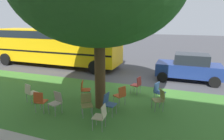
# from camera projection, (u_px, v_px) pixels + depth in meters

# --- Properties ---
(ground) EXTENTS (80.00, 80.00, 0.00)m
(ground) POSITION_uv_depth(u_px,v_px,m) (136.00, 84.00, 11.24)
(ground) COLOR #424247
(grass_verge) EXTENTS (48.00, 6.00, 0.01)m
(grass_verge) POSITION_uv_depth(u_px,v_px,m) (118.00, 107.00, 8.33)
(grass_verge) COLOR #3D752D
(grass_verge) RESTS_ON ground
(chair_0) EXTENTS (0.51, 0.50, 0.88)m
(chair_0) POSITION_uv_depth(u_px,v_px,m) (137.00, 84.00, 9.69)
(chair_0) COLOR #B7332D
(chair_0) RESTS_ON ground
(chair_1) EXTENTS (0.45, 0.44, 0.88)m
(chair_1) POSITION_uv_depth(u_px,v_px,m) (101.00, 115.00, 6.53)
(chair_1) COLOR beige
(chair_1) RESTS_ON ground
(chair_2) EXTENTS (0.57, 0.56, 0.88)m
(chair_2) POSITION_uv_depth(u_px,v_px,m) (121.00, 94.00, 8.34)
(chair_2) COLOR #C64C1E
(chair_2) RESTS_ON ground
(chair_3) EXTENTS (0.55, 0.54, 0.88)m
(chair_3) POSITION_uv_depth(u_px,v_px,m) (158.00, 90.00, 8.80)
(chair_3) COLOR #335184
(chair_3) RESTS_ON ground
(chair_4) EXTENTS (0.51, 0.52, 0.88)m
(chair_4) POSITION_uv_depth(u_px,v_px,m) (30.00, 92.00, 8.65)
(chair_4) COLOR beige
(chair_4) RESTS_ON ground
(chair_5) EXTENTS (0.47, 0.47, 0.88)m
(chair_5) POSITION_uv_depth(u_px,v_px,m) (40.00, 100.00, 7.73)
(chair_5) COLOR #C64C1E
(chair_5) RESTS_ON ground
(chair_6) EXTENTS (0.50, 0.50, 0.88)m
(chair_6) POSITION_uv_depth(u_px,v_px,m) (56.00, 101.00, 7.65)
(chair_6) COLOR #ADA393
(chair_6) RESTS_ON ground
(chair_7) EXTENTS (0.47, 0.46, 0.88)m
(chair_7) POSITION_uv_depth(u_px,v_px,m) (109.00, 102.00, 7.53)
(chair_7) COLOR #335184
(chair_7) RESTS_ON ground
(chair_8) EXTENTS (0.54, 0.53, 0.88)m
(chair_8) POSITION_uv_depth(u_px,v_px,m) (84.00, 88.00, 9.08)
(chair_8) COLOR #C64C1E
(chair_8) RESTS_ON ground
(chair_9) EXTENTS (0.57, 0.56, 0.88)m
(chair_9) POSITION_uv_depth(u_px,v_px,m) (160.00, 98.00, 7.93)
(chair_9) COLOR olive
(chair_9) RESTS_ON ground
(chair_10) EXTENTS (0.58, 0.58, 0.88)m
(chair_10) POSITION_uv_depth(u_px,v_px,m) (87.00, 103.00, 7.49)
(chair_10) COLOR olive
(chair_10) RESTS_ON ground
(parked_car) EXTENTS (3.70, 1.92, 1.65)m
(parked_car) POSITION_uv_depth(u_px,v_px,m) (189.00, 67.00, 11.75)
(parked_car) COLOR navy
(parked_car) RESTS_ON ground
(school_bus) EXTENTS (10.40, 2.80, 2.88)m
(school_bus) POSITION_uv_depth(u_px,v_px,m) (55.00, 44.00, 15.34)
(school_bus) COLOR yellow
(school_bus) RESTS_ON ground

